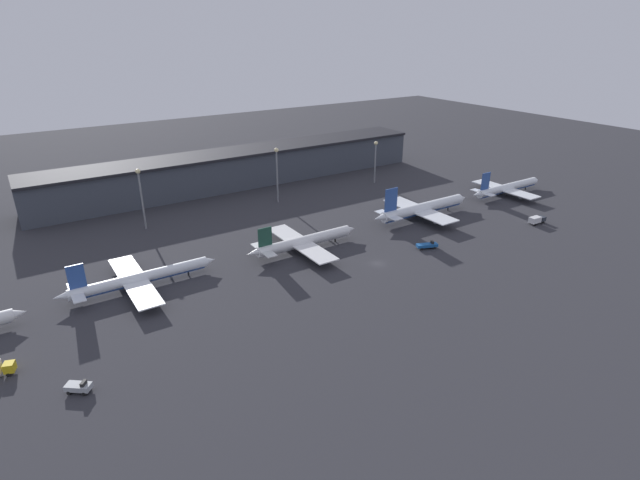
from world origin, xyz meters
TOP-DOWN VIEW (x-y plane):
  - ground at (0.00, 0.00)m, footprint 600.00×600.00m
  - terminal_building at (0.00, 103.13)m, footprint 186.41×21.82m
  - airplane_1 at (-67.85, 25.25)m, footprint 45.66×35.91m
  - airplane_2 at (-14.35, 21.95)m, footprint 42.26×35.15m
  - airplane_3 at (41.06, 23.10)m, footprint 48.72×33.63m
  - airplane_4 at (93.28, 23.72)m, footprint 44.70×31.60m
  - service_vehicle_1 at (73.14, -5.96)m, footprint 7.45×2.84m
  - service_vehicle_2 at (21.57, -0.04)m, footprint 7.58×4.75m
  - service_vehicle_3 at (-90.44, -13.71)m, footprint 5.53×5.08m
  - lamp_post_0 at (-53.86, 70.50)m, footprint 1.80×1.80m
  - lamp_post_1 at (2.27, 70.50)m, footprint 1.80×1.80m
  - lamp_post_2 at (55.18, 70.50)m, footprint 1.80×1.80m

SIDE VIEW (x-z plane):
  - ground at x=0.00m, z-range 0.00..0.00m
  - service_vehicle_2 at x=21.57m, z-range -0.07..2.45m
  - service_vehicle_3 at x=-90.44m, z-range -0.08..2.65m
  - service_vehicle_1 at x=73.14m, z-range 0.21..3.15m
  - airplane_1 at x=-67.85m, z-range -2.85..8.58m
  - airplane_2 at x=-14.35m, z-range -2.54..8.65m
  - airplane_4 at x=93.28m, z-range -3.08..9.32m
  - airplane_3 at x=41.06m, z-range -3.70..11.06m
  - terminal_building at x=0.00m, z-range 0.06..16.49m
  - lamp_post_2 at x=55.18m, z-range 3.12..23.29m
  - lamp_post_0 at x=-53.86m, z-range 3.30..26.31m
  - lamp_post_1 at x=2.27m, z-range 3.33..26.93m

